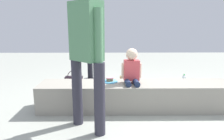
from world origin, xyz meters
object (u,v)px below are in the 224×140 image
(gift_bag, at_px, (100,90))
(water_bottle_near_gift, at_px, (184,80))
(water_bottle_far_side, at_px, (193,84))
(cake_box_white, at_px, (163,92))
(adult_standing, at_px, (86,41))
(handbag_black_leather, at_px, (74,81))
(cake_plate, at_px, (110,80))
(child_seated, at_px, (132,68))
(handbag_brown_canvas, at_px, (127,82))
(party_cup_red, at_px, (150,84))

(gift_bag, relative_size, water_bottle_near_gift, 1.45)
(water_bottle_far_side, relative_size, cake_box_white, 0.57)
(adult_standing, xyz_separation_m, handbag_black_leather, (-0.45, 1.67, -0.90))
(cake_box_white, bearing_deg, adult_standing, -135.72)
(adult_standing, height_order, cake_plate, adult_standing)
(child_seated, bearing_deg, handbag_brown_canvas, 88.41)
(party_cup_red, relative_size, handbag_brown_canvas, 0.32)
(child_seated, bearing_deg, handbag_black_leather, 132.56)
(party_cup_red, xyz_separation_m, handbag_brown_canvas, (-0.44, -0.04, 0.06))
(child_seated, height_order, gift_bag, child_seated)
(cake_box_white, bearing_deg, water_bottle_far_side, 31.26)
(gift_bag, distance_m, handbag_brown_canvas, 0.76)
(water_bottle_near_gift, bearing_deg, adult_standing, -134.39)
(child_seated, distance_m, cake_box_white, 0.98)
(cake_box_white, xyz_separation_m, handbag_brown_canvas, (-0.58, 0.46, 0.06))
(water_bottle_far_side, xyz_separation_m, cake_box_white, (-0.66, -0.40, -0.03))
(adult_standing, height_order, handbag_black_leather, adult_standing)
(cake_box_white, bearing_deg, water_bottle_near_gift, 48.09)
(handbag_black_leather, bearing_deg, water_bottle_far_side, -3.55)
(water_bottle_near_gift, relative_size, water_bottle_far_side, 1.13)
(cake_plate, distance_m, cake_box_white, 1.08)
(adult_standing, height_order, water_bottle_near_gift, adult_standing)
(water_bottle_far_side, height_order, party_cup_red, water_bottle_far_side)
(adult_standing, height_order, gift_bag, adult_standing)
(water_bottle_near_gift, relative_size, handbag_brown_canvas, 0.67)
(child_seated, height_order, handbag_black_leather, child_seated)
(child_seated, bearing_deg, water_bottle_far_side, 36.82)
(adult_standing, bearing_deg, water_bottle_near_gift, 45.61)
(gift_bag, height_order, water_bottle_near_gift, gift_bag)
(adult_standing, bearing_deg, handbag_brown_canvas, 70.03)
(party_cup_red, xyz_separation_m, handbag_black_leather, (-1.47, 0.04, 0.05))
(water_bottle_near_gift, bearing_deg, water_bottle_far_side, -72.00)
(cake_plate, bearing_deg, gift_bag, 114.78)
(water_bottle_far_side, distance_m, handbag_brown_canvas, 1.24)
(water_bottle_far_side, bearing_deg, adult_standing, -139.92)
(cake_box_white, xyz_separation_m, handbag_black_leather, (-1.61, 0.54, 0.05))
(gift_bag, bearing_deg, cake_box_white, 6.93)
(cake_plate, bearing_deg, party_cup_red, 51.84)
(cake_plate, relative_size, cake_box_white, 0.70)
(gift_bag, distance_m, cake_box_white, 1.08)
(cake_plate, distance_m, water_bottle_near_gift, 1.89)
(child_seated, relative_size, gift_bag, 1.60)
(child_seated, bearing_deg, party_cup_red, 65.84)
(child_seated, height_order, adult_standing, adult_standing)
(handbag_brown_canvas, bearing_deg, cake_plate, -109.24)
(cake_plate, distance_m, handbag_brown_canvas, 1.03)
(child_seated, distance_m, cake_plate, 0.36)
(handbag_black_leather, xyz_separation_m, handbag_brown_canvas, (1.03, -0.08, 0.01))
(cake_box_white, height_order, handbag_black_leather, handbag_black_leather)
(child_seated, height_order, handbag_brown_canvas, child_seated)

